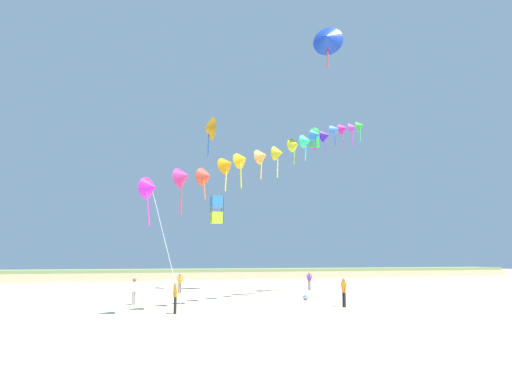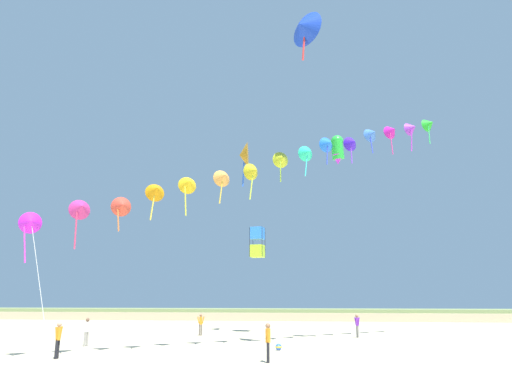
{
  "view_description": "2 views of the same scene",
  "coord_description": "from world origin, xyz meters",
  "px_view_note": "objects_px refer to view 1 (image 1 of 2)",
  "views": [
    {
      "loc": [
        -12.52,
        -21.04,
        2.78
      ],
      "look_at": [
        -1.47,
        9.35,
        7.65
      ],
      "focal_mm": 32.0,
      "sensor_mm": 36.0,
      "label": 1
    },
    {
      "loc": [
        4.59,
        -17.94,
        2.76
      ],
      "look_at": [
        0.86,
        8.36,
        9.05
      ],
      "focal_mm": 32.0,
      "sensor_mm": 36.0,
      "label": 2
    }
  ],
  "objects_px": {
    "person_mid_center": "(175,295)",
    "large_kite_mid_trail": "(314,139)",
    "person_far_right": "(134,289)",
    "beach_ball": "(305,298)",
    "person_near_left": "(344,290)",
    "large_kite_outer_drift": "(327,39)",
    "large_kite_low_lead": "(209,128)",
    "person_far_left": "(309,280)",
    "person_near_right": "(180,282)",
    "large_kite_high_solo": "(217,210)"
  },
  "relations": [
    {
      "from": "person_near_right",
      "to": "large_kite_outer_drift",
      "type": "xyz_separation_m",
      "value": [
        8.99,
        -10.58,
        18.79
      ]
    },
    {
      "from": "large_kite_mid_trail",
      "to": "large_kite_high_solo",
      "type": "height_order",
      "value": "large_kite_mid_trail"
    },
    {
      "from": "beach_ball",
      "to": "large_kite_mid_trail",
      "type": "bearing_deg",
      "value": 55.65
    },
    {
      "from": "person_near_right",
      "to": "person_mid_center",
      "type": "distance_m",
      "value": 15.49
    },
    {
      "from": "person_near_left",
      "to": "large_kite_outer_drift",
      "type": "relative_size",
      "value": 0.48
    },
    {
      "from": "large_kite_low_lead",
      "to": "large_kite_mid_trail",
      "type": "relative_size",
      "value": 1.87
    },
    {
      "from": "person_near_right",
      "to": "person_far_left",
      "type": "relative_size",
      "value": 0.99
    },
    {
      "from": "person_mid_center",
      "to": "person_far_right",
      "type": "xyz_separation_m",
      "value": [
        -1.6,
        5.79,
        -0.02
      ]
    },
    {
      "from": "person_near_left",
      "to": "large_kite_outer_drift",
      "type": "xyz_separation_m",
      "value": [
        1.86,
        4.56,
        18.75
      ]
    },
    {
      "from": "large_kite_low_lead",
      "to": "beach_ball",
      "type": "distance_m",
      "value": 20.25
    },
    {
      "from": "large_kite_mid_trail",
      "to": "person_far_left",
      "type": "bearing_deg",
      "value": 73.63
    },
    {
      "from": "large_kite_low_lead",
      "to": "beach_ball",
      "type": "relative_size",
      "value": 11.52
    },
    {
      "from": "beach_ball",
      "to": "person_near_left",
      "type": "bearing_deg",
      "value": -89.85
    },
    {
      "from": "person_far_left",
      "to": "large_kite_outer_drift",
      "type": "xyz_separation_m",
      "value": [
        -3.18,
        -10.15,
        18.78
      ]
    },
    {
      "from": "beach_ball",
      "to": "person_near_right",
      "type": "bearing_deg",
      "value": 125.77
    },
    {
      "from": "person_mid_center",
      "to": "large_kite_low_lead",
      "type": "xyz_separation_m",
      "value": [
        6.01,
        17.71,
        14.64
      ]
    },
    {
      "from": "person_far_right",
      "to": "person_near_right",
      "type": "bearing_deg",
      "value": 63.57
    },
    {
      "from": "person_far_right",
      "to": "large_kite_low_lead",
      "type": "bearing_deg",
      "value": 57.47
    },
    {
      "from": "person_near_left",
      "to": "person_mid_center",
      "type": "height_order",
      "value": "person_near_left"
    },
    {
      "from": "large_kite_low_lead",
      "to": "large_kite_high_solo",
      "type": "xyz_separation_m",
      "value": [
        1.16,
        0.79,
        -7.9
      ]
    },
    {
      "from": "person_near_left",
      "to": "person_far_left",
      "type": "distance_m",
      "value": 15.55
    },
    {
      "from": "person_near_right",
      "to": "large_kite_mid_trail",
      "type": "relative_size",
      "value": 0.75
    },
    {
      "from": "person_near_left",
      "to": "person_far_right",
      "type": "bearing_deg",
      "value": 154.04
    },
    {
      "from": "person_near_left",
      "to": "beach_ball",
      "type": "relative_size",
      "value": 4.76
    },
    {
      "from": "large_kite_low_lead",
      "to": "large_kite_outer_drift",
      "type": "distance_m",
      "value": 15.02
    },
    {
      "from": "large_kite_low_lead",
      "to": "large_kite_outer_drift",
      "type": "height_order",
      "value": "large_kite_outer_drift"
    },
    {
      "from": "person_near_left",
      "to": "large_kite_outer_drift",
      "type": "distance_m",
      "value": 19.39
    },
    {
      "from": "large_kite_high_solo",
      "to": "large_kite_outer_drift",
      "type": "height_order",
      "value": "large_kite_outer_drift"
    },
    {
      "from": "beach_ball",
      "to": "large_kite_outer_drift",
      "type": "bearing_deg",
      "value": -20.26
    },
    {
      "from": "large_kite_high_solo",
      "to": "person_near_right",
      "type": "bearing_deg",
      "value": -140.96
    },
    {
      "from": "person_mid_center",
      "to": "beach_ball",
      "type": "xyz_separation_m",
      "value": [
        10.19,
        5.3,
        -0.8
      ]
    },
    {
      "from": "person_near_right",
      "to": "large_kite_low_lead",
      "type": "height_order",
      "value": "large_kite_low_lead"
    },
    {
      "from": "person_mid_center",
      "to": "large_kite_low_lead",
      "type": "bearing_deg",
      "value": 71.26
    },
    {
      "from": "person_mid_center",
      "to": "large_kite_mid_trail",
      "type": "xyz_separation_m",
      "value": [
        14.18,
        11.13,
        12.66
      ]
    },
    {
      "from": "person_mid_center",
      "to": "person_far_left",
      "type": "height_order",
      "value": "person_mid_center"
    },
    {
      "from": "person_near_left",
      "to": "person_far_right",
      "type": "distance_m",
      "value": 13.13
    },
    {
      "from": "person_near_left",
      "to": "person_near_right",
      "type": "bearing_deg",
      "value": 115.24
    },
    {
      "from": "person_far_right",
      "to": "beach_ball",
      "type": "height_order",
      "value": "person_far_right"
    },
    {
      "from": "person_far_right",
      "to": "large_kite_low_lead",
      "type": "distance_m",
      "value": 20.37
    },
    {
      "from": "person_far_right",
      "to": "large_kite_mid_trail",
      "type": "relative_size",
      "value": 0.75
    },
    {
      "from": "person_near_right",
      "to": "large_kite_outer_drift",
      "type": "bearing_deg",
      "value": -49.62
    },
    {
      "from": "person_mid_center",
      "to": "large_kite_mid_trail",
      "type": "height_order",
      "value": "large_kite_mid_trail"
    },
    {
      "from": "large_kite_mid_trail",
      "to": "large_kite_outer_drift",
      "type": "distance_m",
      "value": 9.19
    },
    {
      "from": "person_near_right",
      "to": "large_kite_low_lead",
      "type": "relative_size",
      "value": 0.4
    },
    {
      "from": "person_far_right",
      "to": "large_kite_high_solo",
      "type": "relative_size",
      "value": 0.63
    },
    {
      "from": "large_kite_outer_drift",
      "to": "large_kite_mid_trail",
      "type": "bearing_deg",
      "value": 72.04
    },
    {
      "from": "person_far_right",
      "to": "large_kite_outer_drift",
      "type": "xyz_separation_m",
      "value": [
        13.66,
        -1.19,
        18.79
      ]
    },
    {
      "from": "large_kite_low_lead",
      "to": "large_kite_mid_trail",
      "type": "bearing_deg",
      "value": -38.85
    },
    {
      "from": "person_far_right",
      "to": "person_far_left",
      "type": "bearing_deg",
      "value": 28.03
    },
    {
      "from": "person_mid_center",
      "to": "person_near_left",
      "type": "bearing_deg",
      "value": 0.26
    }
  ]
}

